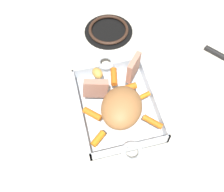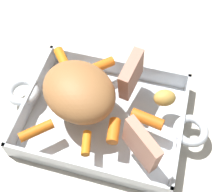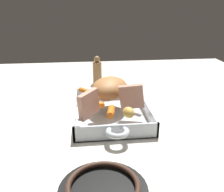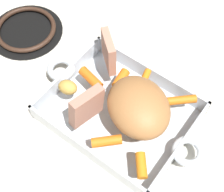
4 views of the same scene
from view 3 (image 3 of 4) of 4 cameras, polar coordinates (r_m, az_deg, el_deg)
ground_plane at (r=0.85m, az=-0.23°, el=-4.78°), size 1.60×1.60×0.00m
roasting_dish at (r=0.84m, az=-0.23°, el=-3.85°), size 0.41×0.25×0.05m
pork_roast at (r=0.85m, az=-0.44°, el=1.81°), size 0.19×0.18×0.08m
roast_slice_thin at (r=0.78m, az=4.58°, el=-0.11°), size 0.04×0.09×0.08m
roast_slice_outer at (r=0.73m, az=-5.45°, el=-1.89°), size 0.07×0.07×0.08m
baby_carrot_southeast at (r=0.91m, az=-6.10°, el=1.08°), size 0.06×0.06×0.02m
baby_carrot_short at (r=0.74m, az=-0.27°, el=-3.67°), size 0.06×0.03×0.02m
baby_carrot_northwest at (r=0.83m, az=-6.04°, el=-1.28°), size 0.03×0.05×0.02m
baby_carrot_center_left at (r=0.79m, az=-3.51°, el=-2.14°), size 0.03×0.05×0.02m
baby_carrot_long at (r=0.94m, az=4.39°, el=1.83°), size 0.05×0.05×0.02m
baby_carrot_center_right at (r=0.86m, az=5.38°, el=-0.03°), size 0.06×0.06×0.02m
potato_halved at (r=0.73m, az=3.91°, el=-3.86°), size 0.05×0.04×0.03m
stove_burner_rear at (r=0.55m, az=-2.08°, el=-20.46°), size 0.19×0.19×0.02m
pepper_mill at (r=1.16m, az=-3.46°, el=5.80°), size 0.04×0.04×0.13m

